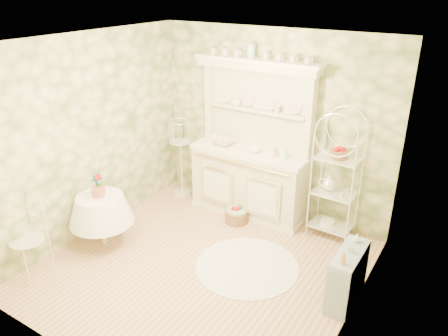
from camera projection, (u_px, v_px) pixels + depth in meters
The scene contains 22 objects.
floor at pixel (203, 266), 5.43m from camera, with size 3.60×3.60×0.00m, color #D4AB83.
ceiling at pixel (197, 43), 4.34m from camera, with size 3.60×3.60×0.00m, color white.
wall_left at pixel (89, 138), 5.77m from camera, with size 3.60×3.60×0.00m, color beige.
wall_right at pixel (360, 209), 4.01m from camera, with size 3.60×3.60×0.00m, color beige.
wall_back at pixel (272, 125), 6.28m from camera, with size 3.60×3.60×0.00m, color beige.
wall_front at pixel (71, 243), 3.49m from camera, with size 3.60×3.60×0.00m, color beige.
kitchen_dresser at pixel (250, 141), 6.24m from camera, with size 1.87×0.61×2.29m, color beige.
bakers_rack at pixel (336, 178), 5.75m from camera, with size 0.54×0.38×1.73m, color white.
side_shelf at pixel (347, 276), 4.77m from camera, with size 0.26×0.70×0.60m, color #95A3BF.
round_table at pixel (102, 221), 5.75m from camera, with size 0.64×0.64×0.70m, color white.
cafe_chair at pixel (27, 242), 5.15m from camera, with size 0.39×0.39×0.85m, color white.
birdcage_stand at pixel (181, 152), 6.96m from camera, with size 0.35×0.35×1.47m, color white.
floor_basket at pixel (237, 215), 6.37m from camera, with size 0.34×0.34×0.22m, color #8E633F.
lace_rug at pixel (247, 266), 5.42m from camera, with size 1.29×1.29×0.01m, color white.
bowl_floral at pixel (224, 144), 6.50m from camera, with size 0.32×0.32×0.08m, color white.
bowl_white at pixel (253, 151), 6.23m from camera, with size 0.22×0.22×0.07m, color white.
cup_left at pixel (237, 104), 6.34m from camera, with size 0.12×0.12×0.09m, color white.
cup_right at pixel (277, 110), 6.02m from camera, with size 0.11×0.11×0.10m, color white.
potted_geranium at pixel (98, 186), 5.59m from camera, with size 0.16×0.11×0.30m, color #3F7238.
bottle_amber at pixel (343, 258), 4.43m from camera, with size 0.06×0.06×0.15m, color #C8884B.
bottle_blue at pixel (351, 249), 4.63m from camera, with size 0.05×0.05×0.10m, color #95B9C6.
bottle_glass at pixel (356, 239), 4.81m from camera, with size 0.08×0.08×0.10m, color silver.
Camera 1 is at (2.62, -3.64, 3.30)m, focal length 35.00 mm.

